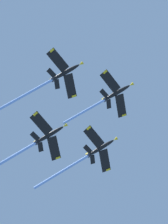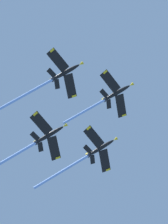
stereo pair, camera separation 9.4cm
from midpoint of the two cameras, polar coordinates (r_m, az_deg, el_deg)
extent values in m
ellipsoid|color=black|center=(177.88, 4.09, 2.39)|extent=(1.67, 11.55, 6.06)
cone|color=yellow|center=(180.31, 5.84, 3.37)|extent=(1.21, 1.95, 1.74)
ellipsoid|color=black|center=(179.15, 4.56, 2.72)|extent=(1.02, 2.93, 1.95)
cube|color=black|center=(179.04, 4.54, 0.77)|extent=(9.54, 5.41, 1.63)
cube|color=yellow|center=(180.33, 4.94, -0.41)|extent=(1.08, 1.81, 0.83)
cube|color=black|center=(176.13, 3.24, 3.79)|extent=(9.56, 5.50, 1.63)
cube|color=yellow|center=(175.16, 2.62, 4.94)|extent=(1.10, 1.82, 0.83)
cube|color=black|center=(176.86, 3.05, 0.99)|extent=(3.95, 2.72, 0.87)
cube|color=black|center=(175.59, 2.47, 2.29)|extent=(3.96, 2.76, 0.87)
cube|color=yellow|center=(177.54, 2.63, 1.72)|extent=(0.20, 3.32, 3.53)
cylinder|color=#38383D|center=(175.99, 2.62, 1.39)|extent=(0.81, 1.24, 1.13)
cylinder|color=#38383D|center=(175.74, 2.50, 1.64)|extent=(0.81, 1.24, 1.13)
cylinder|color=#8CB2F4|center=(173.13, 0.00, 0.07)|extent=(1.02, 17.14, 8.18)
ellipsoid|color=black|center=(177.57, 2.09, -4.43)|extent=(1.67, 11.53, 6.10)
cone|color=yellow|center=(179.45, 3.86, -3.37)|extent=(1.21, 1.96, 1.74)
ellipsoid|color=black|center=(178.67, 2.57, -4.06)|extent=(1.02, 2.93, 1.96)
cube|color=black|center=(179.27, 2.55, -6.00)|extent=(9.54, 5.41, 1.64)
cube|color=yellow|center=(180.94, 2.97, -7.12)|extent=(1.08, 1.81, 0.84)
cube|color=black|center=(175.41, 1.21, -3.10)|extent=(9.55, 5.50, 1.64)
cube|color=yellow|center=(174.09, 0.57, -1.99)|extent=(1.10, 1.82, 0.84)
cube|color=black|center=(177.17, 1.03, -5.86)|extent=(3.95, 2.72, 0.87)
cube|color=black|center=(175.49, 0.44, -4.61)|extent=(3.96, 2.76, 0.87)
cube|color=yellow|center=(177.63, 0.62, -5.11)|extent=(0.20, 3.33, 3.53)
cylinder|color=#38383D|center=(176.21, 0.59, -5.50)|extent=(0.81, 1.24, 1.14)
cylinder|color=#38383D|center=(175.88, 0.47, -5.25)|extent=(0.81, 1.24, 1.14)
cylinder|color=#8CB2F4|center=(173.64, -2.81, -7.34)|extent=(1.10, 22.01, 10.45)
ellipsoid|color=black|center=(169.81, -2.27, 4.92)|extent=(1.82, 11.48, 6.29)
cone|color=yellow|center=(171.89, -0.39, 5.96)|extent=(1.24, 1.98, 1.76)
ellipsoid|color=black|center=(171.00, -1.75, 5.26)|extent=(1.06, 2.94, 2.00)
cube|color=black|center=(170.57, -1.72, 3.22)|extent=(9.52, 5.27, 1.70)
cube|color=yellow|center=(171.55, -1.24, 1.97)|extent=(1.06, 1.80, 0.87)
cube|color=black|center=(168.56, -3.26, 6.39)|extent=(9.56, 5.58, 1.70)
cube|color=yellow|center=(167.98, -3.96, 7.59)|extent=(1.11, 1.81, 0.87)
cube|color=black|center=(168.87, -3.36, 3.45)|extent=(3.94, 2.67, 0.90)
cube|color=black|center=(167.99, -4.03, 4.82)|extent=(3.96, 2.78, 0.90)
cube|color=yellow|center=(169.79, -3.79, 4.19)|extent=(0.24, 3.36, 3.55)
cylinder|color=#38383D|center=(168.20, -3.85, 3.87)|extent=(0.82, 1.26, 1.15)
cylinder|color=#38383D|center=(168.03, -3.98, 4.14)|extent=(0.82, 1.26, 1.15)
cylinder|color=#8CB2F4|center=(165.47, -7.30, 2.11)|extent=(1.36, 21.06, 10.46)
ellipsoid|color=black|center=(169.02, -4.29, -2.81)|extent=(1.81, 11.56, 6.08)
cone|color=yellow|center=(170.35, -2.37, -1.69)|extent=(1.23, 1.97, 1.74)
ellipsoid|color=black|center=(169.97, -3.75, -2.42)|extent=(1.05, 2.94, 1.95)
cube|color=black|center=(170.41, -3.73, -4.46)|extent=(9.53, 5.31, 1.63)
cube|color=yellow|center=(171.83, -3.24, -5.66)|extent=(1.06, 1.81, 0.84)
cube|color=black|center=(167.31, -5.30, -1.40)|extent=(9.57, 5.59, 1.63)
cube|color=yellow|center=(166.33, -6.01, -0.23)|extent=(1.12, 1.82, 0.84)
cube|color=black|center=(168.88, -5.40, -4.30)|extent=(3.94, 2.69, 0.87)
cube|color=black|center=(167.54, -6.08, -2.98)|extent=(3.96, 2.79, 0.87)
cube|color=yellow|center=(169.54, -5.81, -3.52)|extent=(0.24, 3.33, 3.53)
cylinder|color=#38383D|center=(168.11, -5.90, -3.92)|extent=(0.82, 1.25, 1.14)
cylinder|color=#38383D|center=(167.85, -6.03, -3.66)|extent=(0.82, 1.25, 1.14)
cylinder|color=#8CB2F4|center=(166.68, -9.43, -5.77)|extent=(1.42, 21.46, 10.21)
camera|label=1|loc=(0.05, 89.98, -0.05)|focal=74.26mm
camera|label=2|loc=(0.05, -90.02, 0.05)|focal=74.26mm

